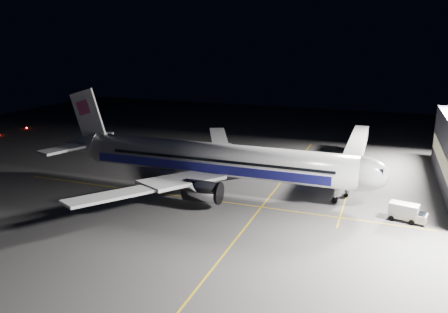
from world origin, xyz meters
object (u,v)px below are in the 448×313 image
safety_cone_a (247,171)px  service_truck (407,212)px  airliner (210,159)px  jet_bridge (355,150)px  baggage_tug (238,159)px  safety_cone_b (209,178)px  safety_cone_c (231,165)px

safety_cone_a → service_truck: bearing=-26.9°
airliner → safety_cone_a: airliner is taller
jet_bridge → baggage_tug: (-23.79, -1.03, -3.78)m
baggage_tug → safety_cone_a: 7.65m
safety_cone_a → safety_cone_b: 8.46m
jet_bridge → safety_cone_c: jet_bridge is taller
service_truck → baggage_tug: 39.03m
service_truck → safety_cone_c: bearing=164.7°
service_truck → jet_bridge: bearing=125.6°
service_truck → safety_cone_b: bearing=180.0°
baggage_tug → safety_cone_c: 3.09m
service_truck → safety_cone_a: size_ratio=9.55×
safety_cone_c → baggage_tug: bearing=83.6°
jet_bridge → safety_cone_b: 28.98m
baggage_tug → safety_cone_b: bearing=-114.3°
airliner → safety_cone_b: (-1.90, 4.00, -4.83)m
airliner → jet_bridge: (23.08, 18.06, -0.58)m
airliner → safety_cone_c: (-1.05, 14.00, -4.87)m
airliner → safety_cone_c: size_ratio=104.03×
safety_cone_b → safety_cone_c: size_ratio=1.11×
jet_bridge → safety_cone_b: bearing=-150.6°
service_truck → safety_cone_b: 35.02m
baggage_tug → safety_cone_c: bearing=-115.4°
airliner → baggage_tug: size_ratio=21.27×
safety_cone_b → safety_cone_a: bearing=51.2°
jet_bridge → baggage_tug: jet_bridge is taller
jet_bridge → safety_cone_b: (-24.98, -14.06, -4.25)m
service_truck → baggage_tug: size_ratio=1.88×
safety_cone_b → baggage_tug: bearing=84.8°
airliner → baggage_tug: (-0.71, 17.03, -4.36)m
airliner → safety_cone_a: (3.39, 10.59, -4.88)m
airliner → baggage_tug: 17.59m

